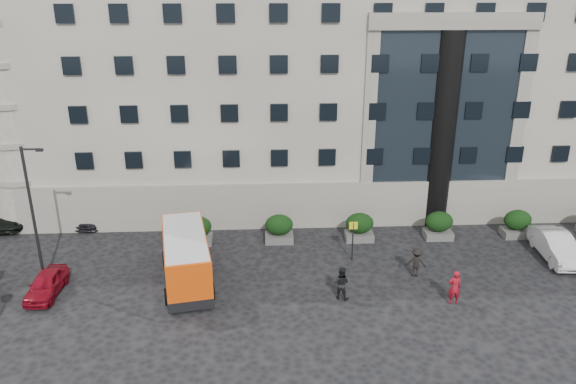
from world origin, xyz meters
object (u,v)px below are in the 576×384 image
red_truck (109,172)px  minibus (186,256)px  parked_car_d (15,212)px  white_taxi (556,246)px  street_lamp (34,212)px  hedge_a (198,230)px  hedge_c (359,227)px  pedestrian_a (455,287)px  pedestrian_c (416,262)px  hedge_d (439,225)px  pedestrian_b (341,283)px  hedge_b (279,228)px  parked_car_c (95,213)px  bus_stop_sign (353,234)px  hedge_e (517,223)px  parked_car_a (46,284)px

red_truck → minibus: bearing=-68.0°
parked_car_d → white_taxi: bearing=-15.4°
street_lamp → hedge_a: bearing=31.2°
hedge_c → street_lamp: street_lamp is taller
minibus → pedestrian_a: bearing=-22.1°
hedge_a → pedestrian_c: size_ratio=1.07×
hedge_d → white_taxi: 6.99m
white_taxi → pedestrian_b: 14.17m
hedge_c → pedestrian_a: 8.60m
hedge_a → hedge_b: same height
pedestrian_b → hedge_d: bearing=-111.6°
parked_car_c → pedestrian_a: 24.48m
red_truck → street_lamp: bearing=-95.3°
pedestrian_a → street_lamp: bearing=-6.5°
minibus → street_lamp: bearing=169.7°
street_lamp → bus_stop_sign: (17.44, 2.00, -2.64)m
parked_car_d → pedestrian_b: 23.92m
street_lamp → parked_car_c: street_lamp is taller
pedestrian_c → parked_car_d: bearing=-5.8°
pedestrian_c → pedestrian_a: bearing=125.5°
hedge_e → hedge_b: bearing=180.0°
parked_car_a → pedestrian_a: size_ratio=1.91×
minibus → parked_car_d: (-12.88, 8.81, -0.82)m
street_lamp → white_taxi: size_ratio=1.67×
street_lamp → parked_car_a: 3.91m
pedestrian_c → white_taxi: bearing=-156.2°
white_taxi → pedestrian_b: size_ratio=2.61×
pedestrian_b → pedestrian_c: 5.09m
hedge_b → pedestrian_c: hedge_b is taller
hedge_e → white_taxi: 3.28m
bus_stop_sign → red_truck: red_truck is taller
street_lamp → parked_car_d: bearing=119.9°
parked_car_a → parked_car_d: parked_car_d is taller
pedestrian_b → street_lamp: bearing=17.1°
hedge_d → minibus: (-15.72, -4.81, 0.63)m
street_lamp → pedestrian_a: 22.46m
bus_stop_sign → pedestrian_b: bearing=-106.7°
hedge_a → pedestrian_b: (8.24, -7.00, -0.01)m
hedge_e → parked_car_a: (-28.30, -5.81, -0.31)m
minibus → parked_car_a: bearing=177.5°
bus_stop_sign → parked_car_a: 17.30m
bus_stop_sign → red_truck: (-17.54, 13.09, -0.34)m
hedge_b → white_taxi: bearing=-10.6°
minibus → red_truck: 17.05m
bus_stop_sign → pedestrian_a: bus_stop_sign is taller
red_truck → parked_car_a: 16.13m
hedge_c → hedge_e: (10.40, 0.00, 0.00)m
parked_car_a → hedge_a: bearing=39.7°
minibus → red_truck: (-7.91, 15.10, -0.17)m
hedge_c → bus_stop_sign: 3.05m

